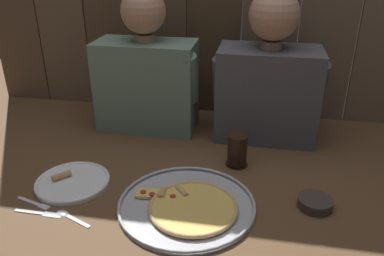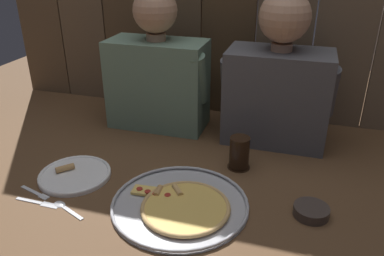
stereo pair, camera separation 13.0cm
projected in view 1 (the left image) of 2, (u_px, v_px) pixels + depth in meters
The scene contains 10 objects.
ground_plane at pixel (184, 189), 1.29m from camera, with size 3.20×3.20×0.00m, color brown.
pizza_tray at pixel (188, 205), 1.19m from camera, with size 0.43×0.43×0.03m.
dinner_plate at pixel (72, 182), 1.31m from camera, with size 0.25×0.25×0.03m.
drinking_glass at pixel (237, 150), 1.41m from camera, with size 0.08×0.08×0.12m.
dipping_bowl at pixel (315, 202), 1.20m from camera, with size 0.11×0.11×0.03m.
table_fork at pixel (35, 203), 1.22m from camera, with size 0.13×0.05×0.01m.
table_knife at pixel (39, 213), 1.17m from camera, with size 0.16×0.02×0.01m.
table_spoon at pixel (67, 215), 1.16m from camera, with size 0.14×0.07×0.01m.
diner_left at pixel (146, 69), 1.62m from camera, with size 0.45×0.21×0.60m.
diner_right at pixel (269, 74), 1.53m from camera, with size 0.44×0.23×0.60m.
Camera 1 is at (0.22, -1.05, 0.74)m, focal length 36.13 mm.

